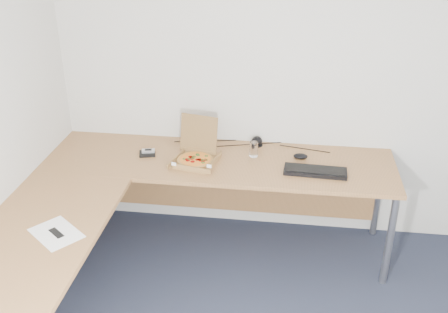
# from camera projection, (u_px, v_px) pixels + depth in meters

# --- Properties ---
(room_shell) EXTENTS (3.50, 3.50, 2.50)m
(room_shell) POSITION_uv_depth(u_px,v_px,m) (288.00, 206.00, 2.26)
(room_shell) COLOR beige
(room_shell) RESTS_ON ground
(desk) EXTENTS (2.50, 2.20, 0.73)m
(desk) POSITION_uv_depth(u_px,v_px,m) (161.00, 190.00, 3.46)
(desk) COLOR #A16E3E
(desk) RESTS_ON ground
(pizza_box) EXTENTS (0.28, 0.33, 0.29)m
(pizza_box) POSITION_uv_depth(u_px,v_px,m) (196.00, 157.00, 3.75)
(pizza_box) COLOR olive
(pizza_box) RESTS_ON desk
(drinking_glass) EXTENTS (0.06, 0.06, 0.11)m
(drinking_glass) POSITION_uv_depth(u_px,v_px,m) (254.00, 149.00, 3.82)
(drinking_glass) COLOR white
(drinking_glass) RESTS_ON desk
(keyboard) EXTENTS (0.43, 0.17, 0.03)m
(keyboard) POSITION_uv_depth(u_px,v_px,m) (315.00, 171.00, 3.60)
(keyboard) COLOR black
(keyboard) RESTS_ON desk
(mouse) EXTENTS (0.12, 0.09, 0.04)m
(mouse) POSITION_uv_depth(u_px,v_px,m) (300.00, 156.00, 3.80)
(mouse) COLOR black
(mouse) RESTS_ON desk
(wallet) EXTENTS (0.13, 0.12, 0.02)m
(wallet) POSITION_uv_depth(u_px,v_px,m) (147.00, 154.00, 3.86)
(wallet) COLOR black
(wallet) RESTS_ON desk
(phone) EXTENTS (0.10, 0.07, 0.02)m
(phone) POSITION_uv_depth(u_px,v_px,m) (148.00, 151.00, 3.86)
(phone) COLOR #B2B5BA
(phone) RESTS_ON wallet
(paper_sheet) EXTENTS (0.36, 0.35, 0.00)m
(paper_sheet) POSITION_uv_depth(u_px,v_px,m) (56.00, 233.00, 2.97)
(paper_sheet) COLOR white
(paper_sheet) RESTS_ON desk
(dome_speaker) EXTENTS (0.09, 0.09, 0.08)m
(dome_speaker) POSITION_uv_depth(u_px,v_px,m) (257.00, 141.00, 3.99)
(dome_speaker) COLOR black
(dome_speaker) RESTS_ON desk
(cable_bundle) EXTENTS (0.57, 0.12, 0.01)m
(cable_bundle) POSITION_uv_depth(u_px,v_px,m) (248.00, 144.00, 4.01)
(cable_bundle) COLOR black
(cable_bundle) RESTS_ON desk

